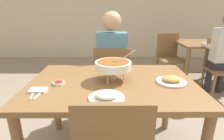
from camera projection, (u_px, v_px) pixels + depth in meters
cafe_rear_partition at (111, 3)px, 4.78m from camera, size 10.00×0.10×3.00m
dining_table_main at (112, 93)px, 1.50m from camera, size 1.36×0.93×0.76m
chair_diner_main at (112, 77)px, 2.26m from camera, size 0.44×0.44×0.90m
diner_main at (112, 58)px, 2.21m from camera, size 0.40×0.45×1.31m
curry_bowl at (113, 65)px, 1.46m from camera, size 0.33×0.30×0.26m
rice_plate at (107, 96)px, 1.17m from camera, size 0.24×0.24×0.06m
appetizer_plate at (171, 80)px, 1.44m from camera, size 0.24×0.24×0.06m
sauce_dish at (59, 83)px, 1.41m from camera, size 0.09×0.09×0.02m
napkin_folded at (38, 90)px, 1.29m from camera, size 0.12×0.08×0.02m
fork_utensil at (33, 94)px, 1.25m from camera, size 0.05×0.17×0.01m
spoon_utensil at (40, 94)px, 1.25m from camera, size 0.03×0.17×0.01m
dining_table_far at (205, 50)px, 3.27m from camera, size 1.00×0.80×0.76m
chair_bg_middle at (220, 64)px, 2.81m from camera, size 0.47×0.47×0.90m
chair_bg_right at (169, 54)px, 3.40m from camera, size 0.50×0.50×0.90m
patron_bg_middle at (223, 50)px, 2.70m from camera, size 0.40×0.45×1.31m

